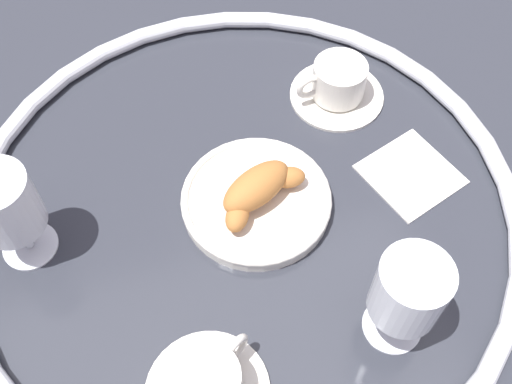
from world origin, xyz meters
TOP-DOWN VIEW (x-y plane):
  - ground_plane at (0.00, 0.00)m, footprint 2.20×2.20m
  - table_chrome_rim at (0.00, 0.00)m, footprint 0.71×0.71m
  - pastry_plate at (-0.02, -0.00)m, footprint 0.19×0.19m
  - croissant_large at (-0.02, 0.00)m, footprint 0.12×0.10m
  - coffee_cup_near at (-0.18, -0.15)m, footprint 0.14×0.14m
  - juice_glass_left at (0.27, -0.02)m, footprint 0.08×0.08m
  - juice_glass_right at (-0.12, 0.20)m, footprint 0.08×0.08m
  - folded_napkin at (-0.23, 0.01)m, footprint 0.14×0.14m

SIDE VIEW (x-z plane):
  - ground_plane at x=0.00m, z-range 0.00..0.00m
  - folded_napkin at x=-0.23m, z-range 0.00..0.01m
  - pastry_plate at x=-0.02m, z-range 0.00..0.02m
  - table_chrome_rim at x=0.00m, z-range 0.00..0.02m
  - coffee_cup_near at x=-0.18m, z-range 0.00..0.06m
  - croissant_large at x=-0.02m, z-range 0.02..0.06m
  - juice_glass_right at x=-0.12m, z-range 0.02..0.16m
  - juice_glass_left at x=0.27m, z-range 0.02..0.16m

